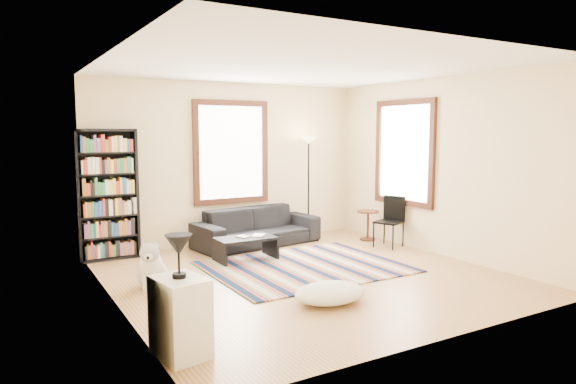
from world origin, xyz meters
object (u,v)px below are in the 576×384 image
floor_lamp (308,188)px  white_cabinet (180,317)px  dog (152,264)px  side_table (368,225)px  bookshelf (107,195)px  floor_cushion (330,293)px  coffee_table (246,249)px  folding_chair (389,222)px  sofa (257,227)px

floor_lamp → white_cabinet: bearing=-134.7°
white_cabinet → dog: size_ratio=1.16×
side_table → white_cabinet: 5.40m
side_table → bookshelf: bearing=168.0°
white_cabinet → floor_cushion: bearing=5.7°
coffee_table → floor_cushion: coffee_table is taller
folding_chair → white_cabinet: bearing=-173.4°
floor_cushion → side_table: size_ratio=1.62×
floor_cushion → coffee_table: bearing=90.1°
bookshelf → folding_chair: size_ratio=2.33×
bookshelf → dog: bookshelf is taller
floor_cushion → dog: (-1.62, 1.58, 0.19)m
floor_cushion → side_table: bearing=44.1°
bookshelf → floor_lamp: bookshelf is taller
dog → sofa: bearing=56.4°
bookshelf → sofa: bearing=-6.4°
floor_cushion → dog: dog is taller
floor_cushion → dog: bearing=135.6°
floor_lamp → side_table: bearing=-42.9°
sofa → folding_chair: size_ratio=2.55×
coffee_table → white_cabinet: (-1.94, -2.75, 0.17)m
bookshelf → side_table: bookshelf is taller
side_table → white_cabinet: white_cabinet is taller
floor_lamp → side_table: floor_lamp is taller
coffee_table → floor_cushion: 2.24m
coffee_table → side_table: size_ratio=1.67×
floor_lamp → white_cabinet: (-3.70, -3.74, -0.58)m
bookshelf → folding_chair: bookshelf is taller
bookshelf → dog: bearing=-84.7°
side_table → folding_chair: size_ratio=0.63×
folding_chair → sofa: bearing=124.5°
dog → coffee_table: bearing=44.1°
sofa → floor_cushion: (-0.63, -3.12, -0.21)m
sofa → dog: (-2.25, -1.54, -0.02)m
coffee_table → dog: size_ratio=1.49×
dog → side_table: bearing=34.1°
floor_lamp → bookshelf: bearing=177.2°
bookshelf → floor_cushion: (1.78, -3.39, -0.89)m
folding_chair → floor_cushion: bearing=-164.9°
sofa → folding_chair: folding_chair is taller
coffee_table → white_cabinet: size_ratio=1.29×
sofa → side_table: sofa is taller
floor_cushion → side_table: (2.55, 2.47, 0.16)m
coffee_table → side_table: 2.57m
bookshelf → folding_chair: 4.59m
folding_chair → white_cabinet: (-4.45, -2.38, -0.08)m
floor_lamp → floor_cushion: bearing=-118.5°
coffee_table → side_table: bearing=5.3°
bookshelf → white_cabinet: size_ratio=2.86×
bookshelf → floor_lamp: (3.53, -0.17, -0.07)m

